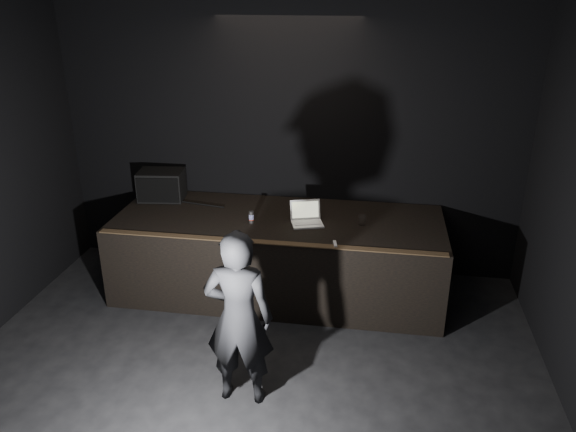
# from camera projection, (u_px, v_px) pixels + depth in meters

# --- Properties ---
(room_walls) EXTENTS (6.10, 7.10, 3.52)m
(room_walls) POSITION_uv_depth(u_px,v_px,m) (209.00, 233.00, 3.97)
(room_walls) COLOR black
(room_walls) RESTS_ON ground
(stage_riser) EXTENTS (4.00, 1.50, 1.00)m
(stage_riser) POSITION_uv_depth(u_px,v_px,m) (278.00, 255.00, 7.04)
(stage_riser) COLOR black
(stage_riser) RESTS_ON ground
(riser_lip) EXTENTS (3.92, 0.10, 0.01)m
(riser_lip) POSITION_uv_depth(u_px,v_px,m) (267.00, 242.00, 6.20)
(riser_lip) COLOR brown
(riser_lip) RESTS_ON stage_riser
(stage_monitor) EXTENTS (0.62, 0.49, 0.38)m
(stage_monitor) POSITION_uv_depth(u_px,v_px,m) (162.00, 185.00, 7.39)
(stage_monitor) COLOR black
(stage_monitor) RESTS_ON stage_riser
(cable) EXTENTS (0.93, 0.19, 0.02)m
(cable) POSITION_uv_depth(u_px,v_px,m) (191.00, 203.00, 7.30)
(cable) COLOR black
(cable) RESTS_ON stage_riser
(laptop) EXTENTS (0.44, 0.42, 0.25)m
(laptop) POSITION_uv_depth(u_px,v_px,m) (306.00, 217.00, 6.70)
(laptop) COLOR silver
(laptop) RESTS_ON stage_riser
(beer_can) EXTENTS (0.06, 0.06, 0.14)m
(beer_can) POSITION_uv_depth(u_px,v_px,m) (251.00, 217.00, 6.69)
(beer_can) COLOR silver
(beer_can) RESTS_ON stage_riser
(plastic_cup) EXTENTS (0.09, 0.09, 0.11)m
(plastic_cup) POSITION_uv_depth(u_px,v_px,m) (362.00, 220.00, 6.65)
(plastic_cup) COLOR white
(plastic_cup) RESTS_ON stage_riser
(wii_remote) EXTENTS (0.06, 0.15, 0.03)m
(wii_remote) POSITION_uv_depth(u_px,v_px,m) (335.00, 244.00, 6.14)
(wii_remote) COLOR silver
(wii_remote) RESTS_ON stage_riser
(person) EXTENTS (0.64, 0.43, 1.73)m
(person) POSITION_uv_depth(u_px,v_px,m) (239.00, 318.00, 5.04)
(person) COLOR black
(person) RESTS_ON ground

